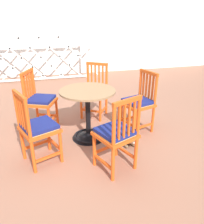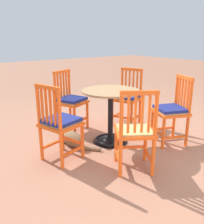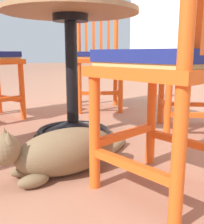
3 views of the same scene
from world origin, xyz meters
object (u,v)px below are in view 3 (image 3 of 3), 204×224
at_px(cafe_table, 72,89).
at_px(tabby_cat, 59,153).
at_px(orange_chair_at_corner, 170,67).
at_px(orange_chair_facing_out, 199,63).
at_px(orange_chair_near_fence, 98,58).

relative_size(cafe_table, tabby_cat, 1.06).
height_order(orange_chair_at_corner, orange_chair_facing_out, same).
bearing_deg(tabby_cat, orange_chair_near_fence, 145.96).
bearing_deg(cafe_table, tabby_cat, -27.88).
bearing_deg(orange_chair_at_corner, tabby_cat, -135.46).
distance_m(cafe_table, orange_chair_near_fence, 0.83).
xyz_separation_m(cafe_table, tabby_cat, (0.48, -0.25, -0.19)).
height_order(orange_chair_at_corner, orange_chair_near_fence, same).
distance_m(cafe_table, tabby_cat, 0.58).
bearing_deg(orange_chair_facing_out, cafe_table, -109.77).
relative_size(orange_chair_facing_out, tabby_cat, 1.27).
distance_m(orange_chair_near_fence, tabby_cat, 1.40).
bearing_deg(orange_chair_facing_out, tabby_cat, -77.69).
xyz_separation_m(orange_chair_at_corner, orange_chair_near_fence, (-1.43, 0.46, 0.00)).
height_order(cafe_table, tabby_cat, cafe_table).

